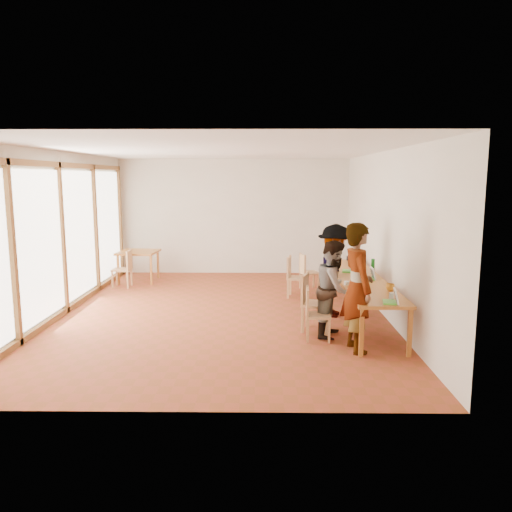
# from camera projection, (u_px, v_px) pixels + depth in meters

# --- Properties ---
(ground) EXTENTS (8.00, 8.00, 0.00)m
(ground) POSITION_uv_depth(u_px,v_px,m) (222.00, 313.00, 9.37)
(ground) COLOR #973F24
(ground) RESTS_ON ground
(wall_back) EXTENTS (6.00, 0.10, 3.00)m
(wall_back) POSITION_uv_depth(u_px,v_px,m) (234.00, 217.00, 13.09)
(wall_back) COLOR beige
(wall_back) RESTS_ON ground
(wall_front) EXTENTS (6.00, 0.10, 3.00)m
(wall_front) POSITION_uv_depth(u_px,v_px,m) (190.00, 277.00, 5.19)
(wall_front) COLOR beige
(wall_front) RESTS_ON ground
(wall_right) EXTENTS (0.10, 8.00, 3.00)m
(wall_right) POSITION_uv_depth(u_px,v_px,m) (385.00, 234.00, 9.10)
(wall_right) COLOR beige
(wall_right) RESTS_ON ground
(window_wall) EXTENTS (0.10, 8.00, 3.00)m
(window_wall) POSITION_uv_depth(u_px,v_px,m) (61.00, 234.00, 9.18)
(window_wall) COLOR white
(window_wall) RESTS_ON ground
(ceiling) EXTENTS (6.00, 8.00, 0.04)m
(ceiling) POSITION_uv_depth(u_px,v_px,m) (220.00, 149.00, 8.90)
(ceiling) COLOR white
(ceiling) RESTS_ON wall_back
(communal_table) EXTENTS (0.80, 4.00, 0.75)m
(communal_table) POSITION_uv_depth(u_px,v_px,m) (360.00, 280.00, 8.91)
(communal_table) COLOR #AE5F26
(communal_table) RESTS_ON ground
(side_table) EXTENTS (0.90, 0.90, 0.75)m
(side_table) POSITION_uv_depth(u_px,v_px,m) (138.00, 254.00, 12.12)
(side_table) COLOR #AE5F26
(side_table) RESTS_ON ground
(chair_near) EXTENTS (0.55, 0.55, 0.51)m
(chair_near) POSITION_uv_depth(u_px,v_px,m) (310.00, 296.00, 8.24)
(chair_near) COLOR #E3B171
(chair_near) RESTS_ON ground
(chair_mid) EXTENTS (0.41, 0.41, 0.44)m
(chair_mid) POSITION_uv_depth(u_px,v_px,m) (313.00, 308.00, 7.78)
(chair_mid) COLOR #E3B171
(chair_mid) RESTS_ON ground
(chair_far) EXTENTS (0.48, 0.48, 0.46)m
(chair_far) POSITION_uv_depth(u_px,v_px,m) (293.00, 272.00, 10.56)
(chair_far) COLOR #E3B171
(chair_far) RESTS_ON ground
(chair_empty) EXTENTS (0.46, 0.46, 0.44)m
(chair_empty) POSITION_uv_depth(u_px,v_px,m) (306.00, 268.00, 11.22)
(chair_empty) COLOR #E3B171
(chair_empty) RESTS_ON ground
(chair_spare) EXTENTS (0.41, 0.41, 0.46)m
(chair_spare) POSITION_uv_depth(u_px,v_px,m) (126.00, 265.00, 11.50)
(chair_spare) COLOR #E3B171
(chair_spare) RESTS_ON ground
(person_near) EXTENTS (0.56, 0.75, 1.89)m
(person_near) POSITION_uv_depth(u_px,v_px,m) (358.00, 287.00, 7.23)
(person_near) COLOR gray
(person_near) RESTS_ON ground
(person_mid) EXTENTS (0.80, 0.90, 1.55)m
(person_mid) POSITION_uv_depth(u_px,v_px,m) (334.00, 289.00, 7.92)
(person_mid) COLOR gray
(person_mid) RESTS_ON ground
(person_far) EXTENTS (0.91, 1.22, 1.69)m
(person_far) POSITION_uv_depth(u_px,v_px,m) (335.00, 270.00, 9.08)
(person_far) COLOR gray
(person_far) RESTS_ON ground
(laptop_near) EXTENTS (0.26, 0.28, 0.21)m
(laptop_near) POSITION_uv_depth(u_px,v_px,m) (393.00, 299.00, 7.10)
(laptop_near) COLOR green
(laptop_near) RESTS_ON communal_table
(laptop_mid) EXTENTS (0.22, 0.26, 0.22)m
(laptop_mid) POSITION_uv_depth(u_px,v_px,m) (370.00, 276.00, 8.75)
(laptop_mid) COLOR green
(laptop_mid) RESTS_ON communal_table
(laptop_far) EXTENTS (0.27, 0.29, 0.22)m
(laptop_far) POSITION_uv_depth(u_px,v_px,m) (350.00, 269.00, 9.45)
(laptop_far) COLOR green
(laptop_far) RESTS_ON communal_table
(yellow_mug) EXTENTS (0.14, 0.14, 0.11)m
(yellow_mug) POSITION_uv_depth(u_px,v_px,m) (390.00, 287.00, 7.88)
(yellow_mug) COLOR orange
(yellow_mug) RESTS_ON communal_table
(green_bottle) EXTENTS (0.07, 0.07, 0.28)m
(green_bottle) POSITION_uv_depth(u_px,v_px,m) (373.00, 266.00, 9.26)
(green_bottle) COLOR #136F1E
(green_bottle) RESTS_ON communal_table
(clear_glass) EXTENTS (0.07, 0.07, 0.09)m
(clear_glass) POSITION_uv_depth(u_px,v_px,m) (391.00, 296.00, 7.36)
(clear_glass) COLOR silver
(clear_glass) RESTS_ON communal_table
(condiment_cup) EXTENTS (0.08, 0.08, 0.06)m
(condiment_cup) POSITION_uv_depth(u_px,v_px,m) (346.00, 283.00, 8.32)
(condiment_cup) COLOR white
(condiment_cup) RESTS_ON communal_table
(pink_phone) EXTENTS (0.05, 0.10, 0.01)m
(pink_phone) POSITION_uv_depth(u_px,v_px,m) (338.00, 262.00, 10.49)
(pink_phone) COLOR #C53656
(pink_phone) RESTS_ON communal_table
(black_pouch) EXTENTS (0.16, 0.26, 0.09)m
(black_pouch) POSITION_uv_depth(u_px,v_px,m) (351.00, 259.00, 10.69)
(black_pouch) COLOR black
(black_pouch) RESTS_ON communal_table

